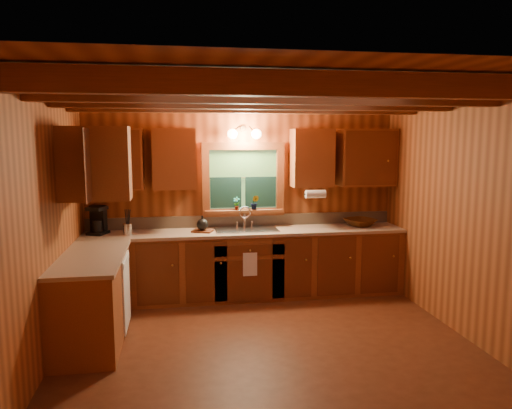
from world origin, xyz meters
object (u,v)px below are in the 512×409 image
at_px(coffee_maker, 98,220).
at_px(wicker_basket, 360,222).
at_px(cutting_board, 202,231).
at_px(sink, 246,233).

relative_size(coffee_maker, wicker_basket, 0.87).
xyz_separation_m(coffee_maker, cutting_board, (1.31, -0.10, -0.16)).
relative_size(sink, wicker_basket, 2.00).
bearing_deg(cutting_board, coffee_maker, -163.00).
relative_size(coffee_maker, cutting_board, 1.40).
xyz_separation_m(coffee_maker, wicker_basket, (3.49, -0.02, -0.12)).
bearing_deg(wicker_basket, sink, -178.60).
bearing_deg(wicker_basket, cutting_board, -177.99).
distance_m(sink, coffee_maker, 1.91).
bearing_deg(cutting_board, wicker_basket, 23.35).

